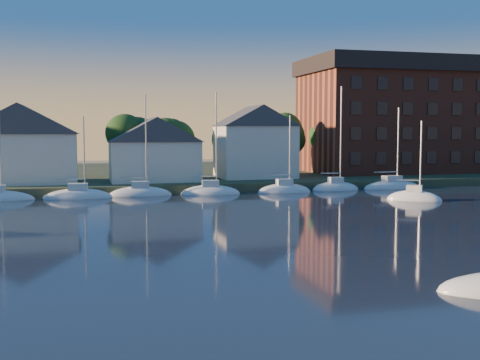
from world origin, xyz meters
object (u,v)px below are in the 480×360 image
object	(u,v)px
clubhouse_centre	(154,148)
clubhouse_east	(255,141)
drifting_sailboat_right	(414,200)
clubhouse_west	(22,143)
condo_block	(404,115)

from	to	relation	value
clubhouse_centre	clubhouse_east	world-z (taller)	clubhouse_east
drifting_sailboat_right	clubhouse_centre	bearing A→B (deg)	178.58
clubhouse_west	drifting_sailboat_right	xyz separation A→B (m)	(41.26, -21.14, -5.83)
clubhouse_east	drifting_sailboat_right	world-z (taller)	clubhouse_east
clubhouse_west	clubhouse_east	size ratio (longest dim) A/B	1.30
clubhouse_east	drifting_sailboat_right	bearing A→B (deg)	-63.06
condo_block	clubhouse_centre	bearing A→B (deg)	-168.76
clubhouse_centre	condo_block	bearing A→B (deg)	11.24
clubhouse_west	drifting_sailboat_right	distance (m)	46.72
drifting_sailboat_right	clubhouse_west	bearing A→B (deg)	-169.98
clubhouse_east	drifting_sailboat_right	distance (m)	25.53
clubhouse_centre	condo_block	distance (m)	41.05
clubhouse_west	condo_block	size ratio (longest dim) A/B	0.44
clubhouse_west	clubhouse_centre	size ratio (longest dim) A/B	1.18
drifting_sailboat_right	condo_block	bearing A→B (deg)	99.46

